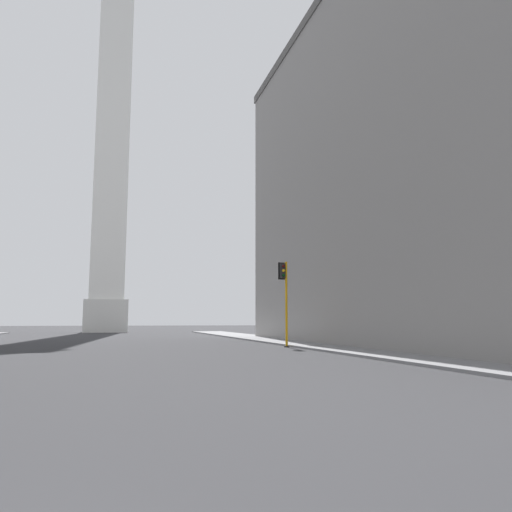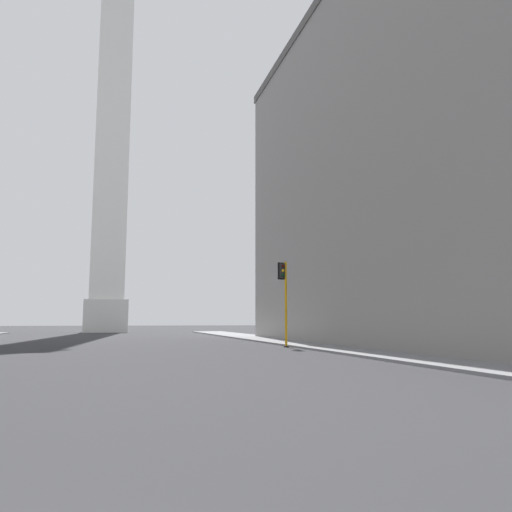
# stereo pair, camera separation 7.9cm
# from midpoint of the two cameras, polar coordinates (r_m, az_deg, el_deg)

# --- Properties ---
(sidewalk_right) EXTENTS (5.00, 104.49, 0.15)m
(sidewalk_right) POSITION_cam_midpoint_polar(r_m,az_deg,el_deg) (37.54, 8.57, -10.23)
(sidewalk_right) COLOR slate
(sidewalk_right) RESTS_ON ground_plane
(building_right) EXTENTS (25.55, 50.14, 30.19)m
(building_right) POSITION_cam_midpoint_polar(r_m,az_deg,el_deg) (45.67, 24.76, 10.00)
(building_right) COLOR gray
(building_right) RESTS_ON ground_plane
(obelisk) EXTENTS (7.18, 7.18, 74.90)m
(obelisk) POSITION_cam_midpoint_polar(r_m,az_deg,el_deg) (96.21, -15.97, 13.67)
(obelisk) COLOR silver
(obelisk) RESTS_ON ground_plane
(traffic_light_mid_right) EXTENTS (0.79, 0.51, 6.45)m
(traffic_light_mid_right) POSITION_cam_midpoint_polar(r_m,az_deg,el_deg) (37.99, 3.30, -3.99)
(traffic_light_mid_right) COLOR orange
(traffic_light_mid_right) RESTS_ON ground_plane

